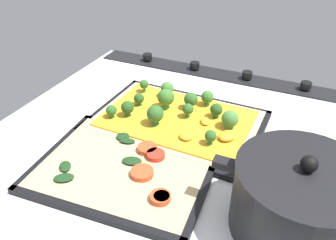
% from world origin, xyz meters
% --- Properties ---
extents(ground_plane, '(0.78, 0.73, 0.03)m').
position_xyz_m(ground_plane, '(0.00, 0.00, -0.01)').
color(ground_plane, silver).
extents(stove_control_panel, '(0.75, 0.07, 0.03)m').
position_xyz_m(stove_control_panel, '(0.00, -0.33, 0.01)').
color(stove_control_panel, black).
rests_on(stove_control_panel, ground_plane).
extents(baking_tray_front, '(0.38, 0.27, 0.01)m').
position_xyz_m(baking_tray_front, '(0.01, -0.04, 0.00)').
color(baking_tray_front, black).
rests_on(baking_tray_front, ground_plane).
extents(broccoli_pizza, '(0.35, 0.24, 0.06)m').
position_xyz_m(broccoli_pizza, '(0.01, -0.05, 0.02)').
color(broccoli_pizza, '#D3B77F').
rests_on(broccoli_pizza, baking_tray_front).
extents(baking_tray_back, '(0.34, 0.27, 0.01)m').
position_xyz_m(baking_tray_back, '(0.04, 0.14, 0.00)').
color(baking_tray_back, black).
rests_on(baking_tray_back, ground_plane).
extents(veggie_pizza_back, '(0.31, 0.25, 0.02)m').
position_xyz_m(veggie_pizza_back, '(0.04, 0.14, 0.01)').
color(veggie_pizza_back, tan).
rests_on(veggie_pizza_back, baking_tray_back).
extents(cooking_pot, '(0.27, 0.20, 0.14)m').
position_xyz_m(cooking_pot, '(-0.26, 0.15, 0.06)').
color(cooking_pot, black).
rests_on(cooking_pot, ground_plane).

